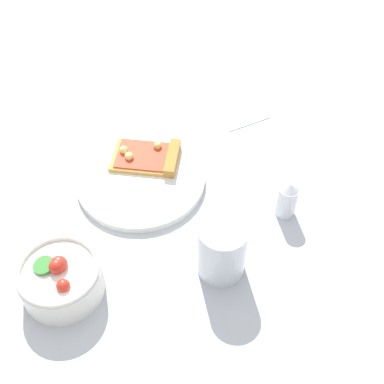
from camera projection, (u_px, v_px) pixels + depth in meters
The scene contains 7 objects.
ground_plane at pixel (136, 187), 0.91m from camera, with size 2.40×2.40×0.00m, color #B2B7BC.
plate at pixel (141, 179), 0.92m from camera, with size 0.24×0.24×0.01m, color silver.
pizza_slice_main at pixel (150, 157), 0.93m from camera, with size 0.15×0.13×0.02m.
salad_bowl at pixel (61, 279), 0.75m from camera, with size 0.13×0.13×0.07m.
soda_glass at pixel (222, 250), 0.76m from camera, with size 0.08×0.08×0.10m.
paper_napkin at pixel (231, 102), 1.07m from camera, with size 0.10×0.16×0.00m, color white.
pepper_shaker at pixel (287, 199), 0.85m from camera, with size 0.03×0.03×0.07m.
Camera 1 is at (0.06, 0.61, 0.69)m, focal length 46.55 mm.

